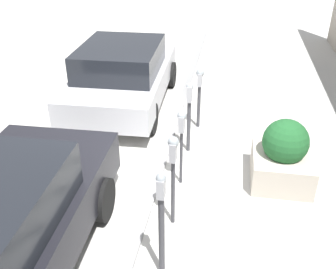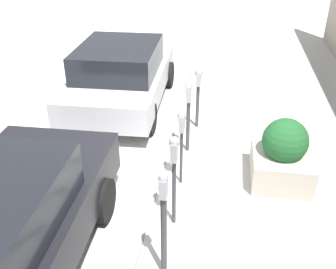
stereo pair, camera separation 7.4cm
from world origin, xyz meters
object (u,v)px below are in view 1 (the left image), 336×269
Objects in this scene: parking_meter_second at (173,162)px; parking_meter_farthest at (200,87)px; parked_car_middle at (123,74)px; parking_meter_nearest at (161,217)px; parking_meter_fourth at (189,109)px; parking_meter_middle at (182,130)px; planter_box at (283,157)px.

parking_meter_farthest is at bearing -1.17° from parking_meter_second.
parked_car_middle is (3.88, 1.79, -0.29)m from parking_meter_second.
parking_meter_second is (0.96, 0.01, 0.14)m from parking_meter_nearest.
parking_meter_fourth is (2.07, 0.03, -0.18)m from parking_meter_second.
planter_box is at bearing -78.15° from parking_meter_middle.
planter_box is at bearing -35.31° from parking_meter_nearest.
parking_meter_fourth is at bearing -137.60° from parked_car_middle.
parking_meter_middle is at bearing 101.85° from planter_box.
parking_meter_farthest is (4.04, -0.05, -0.00)m from parking_meter_nearest.
parking_meter_second is 1.04× the size of parking_meter_fourth.
parking_meter_nearest reaches higher than planter_box.
parked_car_middle is (1.81, 1.76, -0.12)m from parking_meter_fourth.
parking_meter_middle is at bearing 0.99° from parking_meter_nearest.
parking_meter_nearest reaches higher than parking_meter_farthest.
parking_meter_nearest is 5.17m from parked_car_middle.
parking_meter_nearest is 1.97m from parking_meter_middle.
parking_meter_middle is (1.00, 0.02, -0.05)m from parking_meter_second.
parked_car_middle is (2.88, 1.77, -0.24)m from parking_meter_middle.
parking_meter_fourth is (1.07, 0.01, -0.12)m from parking_meter_middle.
planter_box is at bearing -113.05° from parking_meter_fourth.
parking_meter_nearest is at bearing 144.69° from planter_box.
parking_meter_fourth reaches higher than parking_meter_farthest.
planter_box is (-1.73, -1.59, -0.45)m from parking_meter_farthest.
parking_meter_second reaches higher than parking_meter_fourth.
parking_meter_second is at bearing -179.23° from parking_meter_fourth.
planter_box is at bearing -128.08° from parked_car_middle.
parking_meter_fourth reaches higher than planter_box.
parking_meter_fourth is (3.03, 0.04, -0.04)m from parking_meter_nearest.
parking_meter_middle is 1.04× the size of parking_meter_farthest.
parked_car_middle reaches higher than parking_meter_farthest.
parking_meter_nearest is 4.04m from parking_meter_farthest.
parking_meter_nearest reaches higher than parking_meter_fourth.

